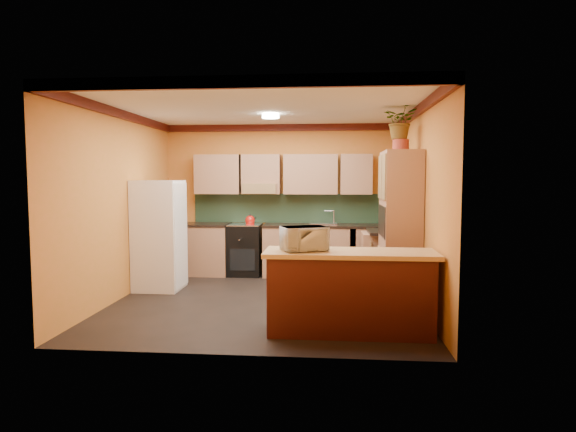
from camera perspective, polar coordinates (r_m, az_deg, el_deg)
The scene contains 15 objects.
room_shell at distance 6.98m, azimuth -2.21°, elevation 7.42°, with size 4.24×4.24×2.72m.
base_cabinets_back at distance 8.58m, azimuth -0.97°, elevation -4.16°, with size 3.65×0.60×0.88m, color #AB7B5A.
countertop_back at distance 8.52m, azimuth -0.97°, elevation -1.10°, with size 3.65×0.62×0.04m, color black.
stove at distance 8.66m, azimuth -5.09°, elevation -3.99°, with size 0.58×0.58×0.91m, color black.
kettle at distance 8.53m, azimuth -4.51°, elevation -0.43°, with size 0.17×0.17×0.18m, color red, non-canonical shape.
sink at distance 8.47m, azimuth 4.25°, elevation -0.91°, with size 0.48×0.40×0.03m, color silver.
base_cabinets_right at distance 7.73m, azimuth 11.71°, elevation -5.22°, with size 0.60×0.80×0.88m, color #AB7B5A.
countertop_right at distance 7.67m, azimuth 11.76°, elevation -1.83°, with size 0.62×0.80×0.04m, color black.
fridge at distance 7.74m, azimuth -15.03°, elevation -2.21°, with size 0.68×0.66×1.70m, color white.
pantry at distance 6.77m, azimuth 13.10°, elevation -1.41°, with size 0.48×0.90×2.10m, color #AB7B5A.
fern_pot at distance 6.80m, azimuth 13.21°, elevation 8.15°, with size 0.22×0.22×0.16m, color #9F3726.
fern at distance 6.82m, azimuth 13.26°, elevation 10.89°, with size 0.44×0.38×0.49m, color #AB7B5A.
breakfast_bar at distance 5.47m, azimuth 7.33°, elevation -9.21°, with size 1.80×0.55×0.88m, color #4E1B12.
bar_top at distance 5.38m, azimuth 7.38°, elevation -4.40°, with size 1.90×0.65×0.05m, color #DABA6A.
microwave at distance 5.36m, azimuth 1.92°, elevation -2.68°, with size 0.48×0.33×0.27m, color white.
Camera 1 is at (0.89, -6.64, 1.74)m, focal length 30.00 mm.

